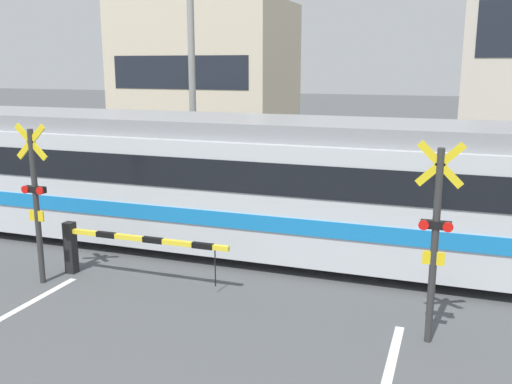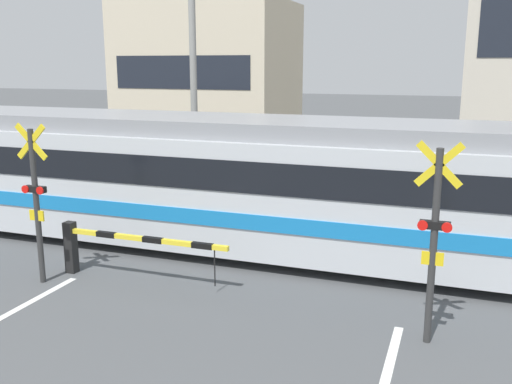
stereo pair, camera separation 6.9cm
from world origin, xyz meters
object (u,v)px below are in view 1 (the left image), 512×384
commuter_train (158,174)px  crossing_signal_right (435,235)px  crossing_barrier_near (108,244)px  crossing_signal_left (36,197)px  pedestrian (305,173)px  crossing_barrier_far (398,204)px

commuter_train → crossing_signal_right: (6.45, -3.29, 0.10)m
crossing_barrier_near → crossing_signal_left: (-1.09, -0.65, 1.00)m
commuter_train → pedestrian: 5.19m
crossing_barrier_near → crossing_barrier_far: bearing=46.2°
crossing_signal_right → pedestrian: (-4.02, 7.83, -0.72)m
crossing_signal_left → pedestrian: size_ratio=1.81×
commuter_train → crossing_barrier_far: commuter_train is taller
commuter_train → crossing_barrier_near: (0.33, -2.64, -0.90)m
crossing_barrier_near → crossing_barrier_far: same height
crossing_signal_left → pedestrian: bearing=67.7°
crossing_signal_left → crossing_barrier_near: bearing=30.6°
commuter_train → crossing_signal_right: size_ratio=5.80×
crossing_barrier_far → crossing_signal_left: 8.56m
crossing_signal_right → crossing_signal_left: bearing=180.0°
crossing_barrier_far → crossing_signal_left: size_ratio=1.15×
crossing_barrier_far → pedestrian: size_ratio=2.08×
crossing_barrier_far → crossing_signal_right: (1.09, -5.90, 1.00)m
commuter_train → crossing_barrier_far: 6.03m
crossing_barrier_near → pedestrian: size_ratio=2.08×
crossing_barrier_far → crossing_signal_right: 6.08m
crossing_signal_right → crossing_barrier_near: bearing=174.0°
crossing_barrier_far → pedestrian: 3.51m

